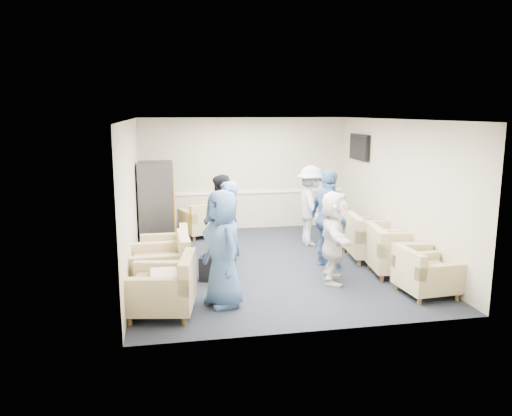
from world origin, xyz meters
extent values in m
plane|color=black|center=(0.00, 0.00, 0.00)|extent=(6.00, 6.00, 0.00)
plane|color=white|center=(0.00, 0.00, 2.70)|extent=(6.00, 6.00, 0.00)
cube|color=beige|center=(0.00, 3.00, 1.35)|extent=(5.00, 0.02, 2.70)
cube|color=beige|center=(0.00, -3.00, 1.35)|extent=(5.00, 0.02, 2.70)
cube|color=beige|center=(-2.50, 0.00, 1.35)|extent=(0.02, 6.00, 2.70)
cube|color=beige|center=(2.50, 0.00, 1.35)|extent=(0.02, 6.00, 2.70)
cube|color=white|center=(0.00, 2.98, 0.90)|extent=(4.98, 0.04, 0.06)
cube|color=black|center=(2.44, 1.80, 2.05)|extent=(0.07, 1.00, 0.58)
cube|color=black|center=(2.40, 1.80, 2.05)|extent=(0.01, 0.92, 0.50)
cube|color=#47484F|center=(2.48, 1.80, 1.90)|extent=(0.04, 0.10, 0.25)
cube|color=tan|center=(-2.03, -2.06, 0.28)|extent=(1.06, 1.06, 0.30)
cube|color=#926E50|center=(-2.03, -2.06, 0.48)|extent=(0.73, 0.69, 0.11)
cube|color=tan|center=(-1.66, -2.13, 0.64)|extent=(0.31, 0.93, 0.43)
cube|color=tan|center=(-2.05, -1.06, 0.29)|extent=(0.98, 0.98, 0.31)
cube|color=#926E50|center=(-2.05, -1.06, 0.50)|extent=(0.68, 0.64, 0.11)
cube|color=tan|center=(-1.66, -1.04, 0.67)|extent=(0.19, 0.96, 0.45)
cube|color=tan|center=(-1.97, -0.15, 0.26)|extent=(0.88, 0.88, 0.28)
cube|color=#926E50|center=(-1.97, -0.15, 0.45)|extent=(0.61, 0.57, 0.10)
cube|color=tan|center=(-1.62, -0.16, 0.61)|extent=(0.16, 0.86, 0.40)
cube|color=tan|center=(2.07, -2.04, 0.25)|extent=(0.86, 0.86, 0.27)
cube|color=#926E50|center=(2.07, -2.04, 0.43)|extent=(0.60, 0.56, 0.09)
cube|color=tan|center=(1.74, -2.07, 0.57)|extent=(0.19, 0.81, 0.38)
cube|color=tan|center=(2.06, -1.02, 0.28)|extent=(1.02, 1.02, 0.30)
cube|color=#926E50|center=(2.06, -1.02, 0.48)|extent=(0.70, 0.66, 0.11)
cube|color=tan|center=(1.69, -0.97, 0.64)|extent=(0.27, 0.92, 0.43)
cube|color=tan|center=(2.03, -0.09, 0.29)|extent=(1.03, 1.03, 0.31)
cube|color=#926E50|center=(2.03, -0.09, 0.49)|extent=(0.71, 0.67, 0.11)
cube|color=tan|center=(1.65, -0.05, 0.66)|extent=(0.26, 0.95, 0.44)
cube|color=tan|center=(2.03, 0.78, 0.24)|extent=(0.87, 0.87, 0.26)
cube|color=#926E50|center=(2.03, 0.78, 0.42)|extent=(0.60, 0.57, 0.09)
cube|color=tan|center=(1.70, 0.81, 0.56)|extent=(0.21, 0.81, 0.38)
cube|color=tan|center=(-1.11, 2.41, 0.26)|extent=(1.09, 1.09, 0.28)
cube|color=#926E50|center=(-1.11, 2.41, 0.45)|extent=(0.72, 0.74, 0.10)
cube|color=tan|center=(-0.98, 2.08, 0.60)|extent=(0.84, 0.43, 0.40)
cube|color=#47484F|center=(-2.10, 1.68, 0.90)|extent=(0.71, 0.86, 1.81)
cube|color=orange|center=(-1.73, 1.68, 0.99)|extent=(0.02, 0.73, 1.45)
cube|color=black|center=(-1.73, 1.68, 0.24)|extent=(0.02, 0.43, 0.11)
cube|color=black|center=(-1.24, -0.75, 0.21)|extent=(0.34, 0.29, 0.41)
sphere|color=black|center=(-1.24, -0.75, 0.39)|extent=(0.21, 0.21, 0.21)
cube|color=#F1DFD2|center=(-1.98, -2.06, 0.55)|extent=(0.38, 0.49, 0.14)
imported|color=#3D5F93|center=(-1.12, -1.87, 0.87)|extent=(0.80, 0.99, 1.74)
imported|color=#3D5F93|center=(-0.91, -0.79, 0.86)|extent=(0.47, 0.66, 1.71)
imported|color=black|center=(-0.88, 0.35, 0.84)|extent=(0.78, 0.92, 1.68)
imported|color=silver|center=(1.15, 1.21, 0.86)|extent=(0.65, 1.11, 1.72)
imported|color=#3D5F93|center=(1.00, -0.38, 0.91)|extent=(0.68, 1.14, 1.82)
imported|color=silver|center=(0.82, -1.19, 0.78)|extent=(0.83, 1.52, 1.56)
camera|label=1|loc=(-1.94, -8.89, 2.85)|focal=35.00mm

